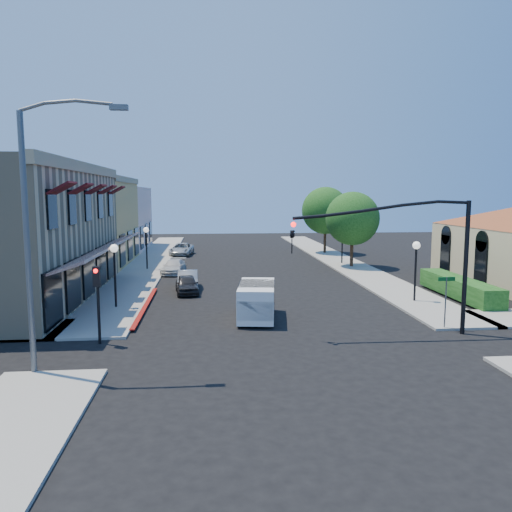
{
  "coord_description": "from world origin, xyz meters",
  "views": [
    {
      "loc": [
        -3.34,
        -19.46,
        6.29
      ],
      "look_at": [
        -0.58,
        9.92,
        2.6
      ],
      "focal_mm": 35.0,
      "sensor_mm": 36.0,
      "label": 1
    }
  ],
  "objects": [
    {
      "name": "curb_red_strip",
      "position": [
        -6.9,
        8.0,
        0.0
      ],
      "size": [
        0.25,
        10.0,
        0.06
      ],
      "primitive_type": "cube",
      "color": "maroon",
      "rests_on": "ground"
    },
    {
      "name": "yellow_stucco_building",
      "position": [
        -15.5,
        26.0,
        3.8
      ],
      "size": [
        10.0,
        12.0,
        7.6
      ],
      "primitive_type": "cube",
      "color": "tan",
      "rests_on": "ground"
    },
    {
      "name": "sidewalk_right",
      "position": [
        8.75,
        27.0,
        0.06
      ],
      "size": [
        3.5,
        50.0,
        0.12
      ],
      "primitive_type": "cube",
      "color": "gray",
      "rests_on": "ground"
    },
    {
      "name": "parked_car_c",
      "position": [
        -6.17,
        20.0,
        0.55
      ],
      "size": [
        2.05,
        3.98,
        1.1
      ],
      "primitive_type": "imported",
      "rotation": [
        0.0,
        0.0,
        -0.14
      ],
      "color": "beige",
      "rests_on": "ground"
    },
    {
      "name": "signal_mast_arm",
      "position": [
        5.86,
        1.5,
        4.09
      ],
      "size": [
        8.01,
        0.39,
        6.0
      ],
      "color": "black",
      "rests_on": "ground"
    },
    {
      "name": "pink_stucco_building",
      "position": [
        -15.5,
        38.0,
        3.5
      ],
      "size": [
        10.0,
        12.0,
        7.0
      ],
      "primitive_type": "cube",
      "color": "beige",
      "rests_on": "ground"
    },
    {
      "name": "ground",
      "position": [
        0.0,
        0.0,
        0.0
      ],
      "size": [
        120.0,
        120.0,
        0.0
      ],
      "primitive_type": "plane",
      "color": "black",
      "rests_on": "ground"
    },
    {
      "name": "parked_car_a",
      "position": [
        -4.8,
        12.0,
        0.58
      ],
      "size": [
        1.72,
        3.52,
        1.16
      ],
      "primitive_type": "imported",
      "rotation": [
        0.0,
        0.0,
        0.11
      ],
      "color": "black",
      "rests_on": "ground"
    },
    {
      "name": "hedge",
      "position": [
        11.7,
        9.0,
        0.0
      ],
      "size": [
        1.4,
        8.0,
        1.1
      ],
      "primitive_type": "cube",
      "color": "#143F12",
      "rests_on": "ground"
    },
    {
      "name": "parked_car_b",
      "position": [
        -4.8,
        13.34,
        0.61
      ],
      "size": [
        1.43,
        3.75,
        1.22
      ],
      "primitive_type": "imported",
      "rotation": [
        0.0,
        0.0,
        0.04
      ],
      "color": "gray",
      "rests_on": "ground"
    },
    {
      "name": "sidewalk_left",
      "position": [
        -8.75,
        27.0,
        0.06
      ],
      "size": [
        3.5,
        50.0,
        0.12
      ],
      "primitive_type": "cube",
      "color": "gray",
      "rests_on": "ground"
    },
    {
      "name": "street_tree_b",
      "position": [
        8.8,
        32.0,
        4.54
      ],
      "size": [
        4.94,
        4.94,
        7.02
      ],
      "color": "#341E15",
      "rests_on": "ground"
    },
    {
      "name": "corner_brick_building",
      "position": [
        -15.45,
        11.0,
        4.01
      ],
      "size": [
        11.77,
        18.2,
        8.1
      ],
      "color": "tan",
      "rests_on": "ground"
    },
    {
      "name": "lamppost_left_far",
      "position": [
        -8.5,
        22.0,
        2.74
      ],
      "size": [
        0.44,
        0.44,
        3.57
      ],
      "color": "black",
      "rests_on": "ground"
    },
    {
      "name": "secondary_signal",
      "position": [
        -8.0,
        1.41,
        2.32
      ],
      "size": [
        0.28,
        0.42,
        3.32
      ],
      "color": "black",
      "rests_on": "ground"
    },
    {
      "name": "lamppost_right_near",
      "position": [
        8.5,
        8.0,
        2.74
      ],
      "size": [
        0.44,
        0.44,
        3.57
      ],
      "color": "black",
      "rests_on": "ground"
    },
    {
      "name": "lamppost_right_far",
      "position": [
        8.5,
        24.0,
        2.74
      ],
      "size": [
        0.44,
        0.44,
        3.57
      ],
      "color": "black",
      "rests_on": "ground"
    },
    {
      "name": "street_name_sign",
      "position": [
        7.5,
        2.2,
        1.7
      ],
      "size": [
        0.8,
        0.06,
        2.5
      ],
      "color": "#595B5E",
      "rests_on": "ground"
    },
    {
      "name": "street_tree_a",
      "position": [
        8.8,
        22.0,
        4.19
      ],
      "size": [
        4.56,
        4.56,
        6.48
      ],
      "color": "#341E15",
      "rests_on": "ground"
    },
    {
      "name": "lamppost_left_near",
      "position": [
        -8.5,
        8.0,
        2.74
      ],
      "size": [
        0.44,
        0.44,
        3.57
      ],
      "color": "black",
      "rests_on": "ground"
    },
    {
      "name": "parked_car_d",
      "position": [
        -6.2,
        32.0,
        0.62
      ],
      "size": [
        2.56,
        4.67,
        1.24
      ],
      "primitive_type": "imported",
      "rotation": [
        0.0,
        0.0,
        -0.12
      ],
      "color": "#BBBEC1",
      "rests_on": "ground"
    },
    {
      "name": "cobra_streetlight",
      "position": [
        -9.15,
        -2.0,
        5.27
      ],
      "size": [
        3.6,
        0.25,
        9.31
      ],
      "color": "#595B5E",
      "rests_on": "ground"
    },
    {
      "name": "white_van",
      "position": [
        -1.01,
        5.02,
        1.03
      ],
      "size": [
        2.26,
        4.22,
        1.78
      ],
      "color": "white",
      "rests_on": "ground"
    }
  ]
}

